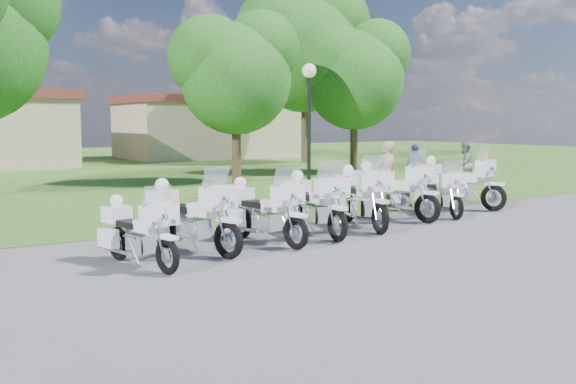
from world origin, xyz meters
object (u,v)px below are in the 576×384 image
lamp_post (309,97)px  motorcycle_4 (361,196)px  motorcycle_6 (440,191)px  bystander_b (464,164)px  motorcycle_3 (313,203)px  motorcycle_5 (391,190)px  motorcycle_0 (137,231)px  bystander_a (386,175)px  motorcycle_1 (189,215)px  motorcycle_2 (263,210)px  bystander_c (415,168)px  motorcycle_7 (456,182)px

lamp_post → motorcycle_4: bearing=-111.7°
motorcycle_6 → bystander_b: (6.47, 5.06, 0.22)m
motorcycle_4 → motorcycle_6: size_ratio=1.19×
motorcycle_3 → motorcycle_5: (2.93, 0.81, 0.04)m
motorcycle_0 → bystander_a: size_ratio=1.11×
motorcycle_5 → lamp_post: size_ratio=0.61×
motorcycle_3 → motorcycle_5: bearing=-158.4°
motorcycle_1 → lamp_post: bearing=-157.6°
motorcycle_6 → lamp_post: bearing=-59.4°
motorcycle_2 → motorcycle_5: bearing=-176.3°
motorcycle_0 → motorcycle_4: size_ratio=0.84×
lamp_post → bystander_a: 3.70m
motorcycle_5 → motorcycle_0: bearing=2.2°
lamp_post → bystander_c: (4.19, -0.34, -2.34)m
motorcycle_6 → motorcycle_3: bearing=27.1°
motorcycle_0 → motorcycle_5: bearing=-178.6°
motorcycle_3 → bystander_c: size_ratio=1.47×
motorcycle_5 → motorcycle_6: 1.54m
bystander_b → motorcycle_7: bearing=28.3°
motorcycle_4 → bystander_c: (6.21, 4.73, 0.12)m
motorcycle_1 → motorcycle_2: 1.62m
motorcycle_3 → motorcycle_0: bearing=18.6°
bystander_c → motorcycle_7: bearing=56.6°
motorcycle_2 → motorcycle_3: bearing=-179.9°
motorcycle_4 → motorcycle_7: bearing=-149.9°
motorcycle_0 → bystander_c: (11.91, 5.89, 0.24)m
motorcycle_6 → motorcycle_7: size_ratio=0.82×
motorcycle_0 → motorcycle_7: 10.33m
motorcycle_0 → lamp_post: bearing=-153.4°
motorcycle_3 → motorcycle_4: (1.47, 0.22, 0.03)m
motorcycle_0 → motorcycle_1: bearing=-165.3°
motorcycle_4 → lamp_post: size_ratio=0.59×
motorcycle_6 → motorcycle_1: bearing=26.2°
bystander_a → lamp_post: bearing=-78.7°
motorcycle_3 → bystander_c: (7.68, 4.95, 0.14)m
motorcycle_5 → bystander_a: (1.24, 1.61, 0.21)m
motorcycle_2 → motorcycle_7: bearing=-177.6°
motorcycle_0 → motorcycle_4: motorcycle_4 is taller
motorcycle_4 → motorcycle_6: 3.03m
bystander_c → motorcycle_5: bearing=34.8°
motorcycle_0 → motorcycle_5: (7.16, 1.75, 0.13)m
motorcycle_4 → bystander_b: size_ratio=1.50×
motorcycle_5 → bystander_a: size_ratio=1.36×
motorcycle_1 → lamp_post: size_ratio=0.56×
motorcycle_4 → motorcycle_7: size_ratio=0.97×
motorcycle_1 → motorcycle_3: bearing=167.7°
motorcycle_7 → bystander_b: bearing=-156.2°
lamp_post → motorcycle_6: bearing=-78.2°
bystander_c → motorcycle_4: bearing=31.1°
lamp_post → bystander_b: bearing=3.3°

